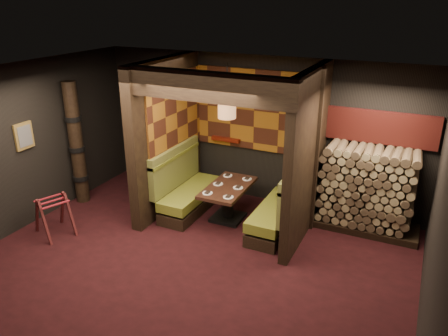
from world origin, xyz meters
TOP-DOWN VIEW (x-y plane):
  - floor at (0.00, 0.00)m, footprint 6.50×5.50m
  - ceiling at (0.00, 0.00)m, footprint 6.50×5.50m
  - wall_back at (0.00, 2.76)m, footprint 6.50×0.02m
  - wall_front at (0.00, -2.76)m, footprint 6.50×0.02m
  - wall_left at (-3.26, 0.00)m, footprint 0.02×5.50m
  - wall_right at (3.26, 0.00)m, footprint 0.02×5.50m
  - partition_left at (-1.35, 1.65)m, footprint 0.20×2.20m
  - partition_right at (1.30, 1.70)m, footprint 0.15×2.10m
  - header_beam at (-0.02, 0.70)m, footprint 2.85×0.18m
  - tapa_back_panel at (-0.02, 2.71)m, footprint 2.40×0.06m
  - tapa_side_panel at (-1.23, 1.82)m, footprint 0.04×1.85m
  - lacquer_shelf at (-0.60, 2.65)m, footprint 0.60×0.12m
  - booth_bench_left at (-0.96, 1.65)m, footprint 0.68×1.60m
  - booth_bench_right at (0.93, 1.65)m, footprint 0.68×1.60m
  - dining_table at (-0.08, 1.64)m, footprint 0.70×1.27m
  - place_settings at (-0.08, 1.64)m, footprint 0.59×1.05m
  - pendant_lamp at (-0.08, 1.59)m, footprint 0.31×0.31m
  - framed_picture at (-3.22, 0.10)m, footprint 0.05×0.36m
  - luggage_rack at (-2.56, -0.12)m, footprint 0.82×0.71m
  - totem_column at (-3.05, 1.10)m, footprint 0.31×0.31m
  - firewood_stack at (2.29, 2.35)m, footprint 1.73×0.70m
  - mosaic_header at (2.29, 2.68)m, footprint 1.83×0.10m
  - bay_front_post at (1.39, 1.96)m, footprint 0.08×0.08m

SIDE VIEW (x-z plane):
  - floor at x=0.00m, z-range -0.02..0.00m
  - luggage_rack at x=-2.56m, z-range 0.00..0.76m
  - booth_bench_left at x=-0.96m, z-range -0.17..0.97m
  - booth_bench_right at x=0.93m, z-range -0.17..0.97m
  - dining_table at x=-0.08m, z-range 0.10..0.76m
  - place_settings at x=-0.08m, z-range 0.66..0.69m
  - firewood_stack at x=2.29m, z-range 0.00..1.50m
  - lacquer_shelf at x=-0.60m, z-range 1.15..1.21m
  - totem_column at x=-3.05m, z-range -0.01..2.39m
  - wall_back at x=0.00m, z-range 0.00..2.85m
  - wall_front at x=0.00m, z-range 0.00..2.85m
  - wall_left at x=-3.26m, z-range 0.00..2.85m
  - wall_right at x=3.26m, z-range 0.00..2.85m
  - partition_left at x=-1.35m, z-range 0.00..2.85m
  - partition_right at x=1.30m, z-range 0.00..2.85m
  - bay_front_post at x=1.39m, z-range 0.00..2.85m
  - framed_picture at x=-3.22m, z-range 1.39..1.85m
  - mosaic_header at x=2.29m, z-range 1.50..2.06m
  - tapa_back_panel at x=-0.02m, z-range 1.04..2.60m
  - tapa_side_panel at x=-1.23m, z-range 1.12..2.58m
  - pendant_lamp at x=-0.08m, z-range 1.71..2.62m
  - header_beam at x=-0.02m, z-range 2.41..2.85m
  - ceiling at x=0.00m, z-range 2.85..2.87m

